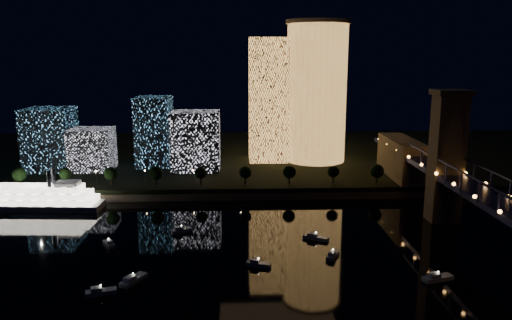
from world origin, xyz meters
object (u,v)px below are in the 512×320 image
(tower_cylindrical, at_px, (316,92))
(truss_bridge, at_px, (510,219))
(tower_rectangular, at_px, (268,100))
(riverboat, at_px, (31,198))

(tower_cylindrical, distance_m, truss_bridge, 141.72)
(tower_cylindrical, height_order, tower_rectangular, tower_cylindrical)
(tower_cylindrical, height_order, truss_bridge, tower_cylindrical)
(tower_cylindrical, xyz_separation_m, tower_rectangular, (-25.85, 2.31, -4.58))
(tower_cylindrical, relative_size, truss_bridge, 0.28)
(tower_cylindrical, bearing_deg, tower_rectangular, 174.89)
(truss_bridge, bearing_deg, riverboat, 157.65)
(tower_cylindrical, xyz_separation_m, truss_bridge, (35.56, -134.62, -26.39))
(truss_bridge, bearing_deg, tower_rectangular, 114.16)
(truss_bridge, xyz_separation_m, riverboat, (-163.69, 67.30, -11.85))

